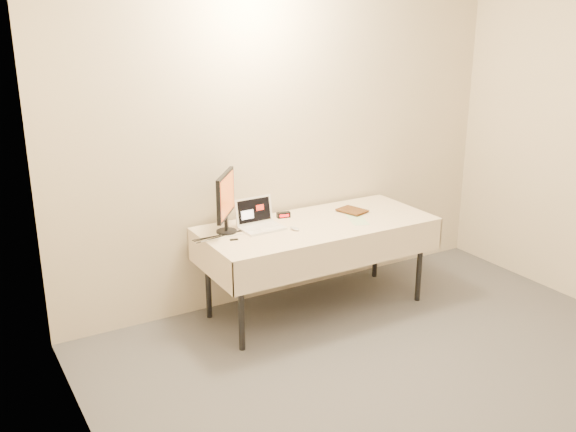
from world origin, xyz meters
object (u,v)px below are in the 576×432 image
table (317,230)px  laptop (259,221)px  monitor (226,198)px  book (346,201)px

table → laptop: 0.48m
monitor → book: (1.03, -0.09, -0.15)m
laptop → book: book is taller
monitor → book: 1.05m
table → monitor: bearing=167.1°
laptop → monitor: 0.34m
laptop → table: bearing=-19.1°
monitor → book: bearing=-56.8°
book → table: bearing=176.1°
monitor → laptop: bearing=-57.3°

